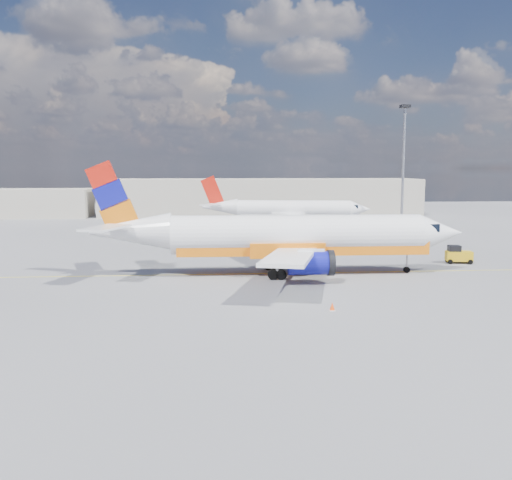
{
  "coord_description": "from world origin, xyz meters",
  "views": [
    {
      "loc": [
        -6.46,
        -52.18,
        10.33
      ],
      "look_at": [
        -2.07,
        1.84,
        3.5
      ],
      "focal_mm": 40.0,
      "sensor_mm": 36.0,
      "label": 1
    }
  ],
  "objects": [
    {
      "name": "gse_tug",
      "position": [
        20.61,
        7.5,
        0.93
      ],
      "size": [
        2.98,
        2.16,
        1.96
      ],
      "rotation": [
        0.0,
        0.0,
        -0.19
      ],
      "color": "black",
      "rests_on": "ground"
    },
    {
      "name": "taxi_line",
      "position": [
        0.0,
        3.0,
        0.01
      ],
      "size": [
        70.0,
        0.15,
        0.01
      ],
      "primitive_type": "cube",
      "color": "yellow",
      "rests_on": "ground"
    },
    {
      "name": "main_jet",
      "position": [
        0.81,
        2.39,
        3.73
      ],
      "size": [
        36.85,
        29.18,
        11.18
      ],
      "rotation": [
        0.0,
        0.0,
        -0.01
      ],
      "color": "white",
      "rests_on": "ground"
    },
    {
      "name": "terminal_main",
      "position": [
        5.0,
        75.0,
        4.0
      ],
      "size": [
        70.0,
        14.0,
        8.0
      ],
      "primitive_type": "cube",
      "color": "beige",
      "rests_on": "ground"
    },
    {
      "name": "terminal_annex",
      "position": [
        -45.0,
        72.0,
        3.0
      ],
      "size": [
        26.0,
        10.0,
        6.0
      ],
      "primitive_type": "cube",
      "color": "beige",
      "rests_on": "ground"
    },
    {
      "name": "second_jet",
      "position": [
        7.32,
        47.42,
        3.03
      ],
      "size": [
        30.06,
        23.49,
        9.09
      ],
      "rotation": [
        0.0,
        0.0,
        -0.14
      ],
      "color": "white",
      "rests_on": "ground"
    },
    {
      "name": "ground",
      "position": [
        0.0,
        0.0,
        0.0
      ],
      "size": [
        240.0,
        240.0,
        0.0
      ],
      "primitive_type": "plane",
      "color": "#5A5A5F",
      "rests_on": "ground"
    },
    {
      "name": "floodlight_mast",
      "position": [
        25.77,
        41.23,
        12.42
      ],
      "size": [
        1.51,
        1.51,
        20.72
      ],
      "color": "#9E9EA6",
      "rests_on": "ground"
    },
    {
      "name": "traffic_cone",
      "position": [
        2.38,
        -12.11,
        0.3
      ],
      "size": [
        0.44,
        0.44,
        0.62
      ],
      "color": "white",
      "rests_on": "ground"
    }
  ]
}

